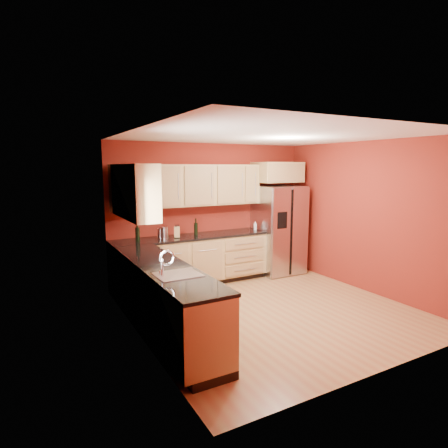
% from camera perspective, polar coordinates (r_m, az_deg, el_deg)
% --- Properties ---
extents(floor, '(4.00, 4.00, 0.00)m').
position_cam_1_polar(floor, '(5.90, 7.06, -12.82)').
color(floor, '#A0673E').
rests_on(floor, ground).
extents(ceiling, '(4.00, 4.00, 0.00)m').
position_cam_1_polar(ceiling, '(5.51, 7.58, 13.21)').
color(ceiling, white).
rests_on(ceiling, wall_back).
extents(wall_back, '(4.00, 0.04, 2.60)m').
position_cam_1_polar(wall_back, '(7.26, -2.01, 1.91)').
color(wall_back, maroon).
rests_on(wall_back, floor).
extents(wall_front, '(4.00, 0.04, 2.60)m').
position_cam_1_polar(wall_front, '(4.14, 23.82, -4.04)').
color(wall_front, maroon).
rests_on(wall_front, floor).
extents(wall_left, '(0.04, 4.00, 2.60)m').
position_cam_1_polar(wall_left, '(4.69, -12.90, -2.10)').
color(wall_left, maroon).
rests_on(wall_left, floor).
extents(wall_right, '(0.04, 4.00, 2.60)m').
position_cam_1_polar(wall_right, '(6.92, 20.84, 1.00)').
color(wall_right, maroon).
rests_on(wall_right, floor).
extents(base_cabinets_back, '(2.90, 0.60, 0.88)m').
position_cam_1_polar(base_cabinets_back, '(6.92, -4.93, -5.71)').
color(base_cabinets_back, tan).
rests_on(base_cabinets_back, floor).
extents(base_cabinets_left, '(0.60, 2.80, 0.88)m').
position_cam_1_polar(base_cabinets_left, '(5.00, -9.19, -11.53)').
color(base_cabinets_left, tan).
rests_on(base_cabinets_left, floor).
extents(countertop_back, '(2.90, 0.62, 0.04)m').
position_cam_1_polar(countertop_back, '(6.81, -4.95, -1.98)').
color(countertop_back, black).
rests_on(countertop_back, base_cabinets_back).
extents(countertop_left, '(0.62, 2.80, 0.04)m').
position_cam_1_polar(countertop_left, '(4.87, -9.21, -6.42)').
color(countertop_left, black).
rests_on(countertop_left, base_cabinets_left).
extents(upper_cabinets_back, '(2.30, 0.33, 0.75)m').
position_cam_1_polar(upper_cabinets_back, '(6.95, -3.26, 5.94)').
color(upper_cabinets_back, tan).
rests_on(upper_cabinets_back, wall_back).
extents(upper_cabinets_left, '(0.33, 1.35, 0.75)m').
position_cam_1_polar(upper_cabinets_left, '(5.36, -13.54, 4.88)').
color(upper_cabinets_left, tan).
rests_on(upper_cabinets_left, wall_left).
extents(corner_upper_cabinet, '(0.67, 0.67, 0.75)m').
position_cam_1_polar(corner_upper_cabinet, '(6.31, -14.37, 5.40)').
color(corner_upper_cabinet, tan).
rests_on(corner_upper_cabinet, wall_back).
extents(over_fridge_cabinet, '(0.92, 0.60, 0.40)m').
position_cam_1_polar(over_fridge_cabinet, '(7.66, 8.13, 7.81)').
color(over_fridge_cabinet, tan).
rests_on(over_fridge_cabinet, wall_back).
extents(refrigerator, '(0.90, 0.75, 1.78)m').
position_cam_1_polar(refrigerator, '(7.71, 8.28, -0.85)').
color(refrigerator, '#B0AFB4').
rests_on(refrigerator, floor).
extents(window, '(0.03, 0.90, 1.00)m').
position_cam_1_polar(window, '(4.18, -10.87, 0.14)').
color(window, white).
rests_on(window, wall_left).
extents(sink_faucet, '(0.50, 0.42, 0.30)m').
position_cam_1_polar(sink_faucet, '(4.37, -7.05, -5.82)').
color(sink_faucet, silver).
rests_on(sink_faucet, countertop_left).
extents(canister_left, '(0.14, 0.14, 0.18)m').
position_cam_1_polar(canister_left, '(6.63, -9.63, -1.42)').
color(canister_left, '#B0AFB4').
rests_on(canister_left, countertop_back).
extents(canister_right, '(0.13, 0.13, 0.21)m').
position_cam_1_polar(canister_right, '(6.57, -9.08, -1.36)').
color(canister_right, '#B0AFB4').
rests_on(canister_right, countertop_back).
extents(wine_bottle_a, '(0.10, 0.10, 0.34)m').
position_cam_1_polar(wine_bottle_a, '(6.37, -13.06, -1.20)').
color(wine_bottle_a, black).
rests_on(wine_bottle_a, countertop_back).
extents(wine_bottle_b, '(0.09, 0.09, 0.31)m').
position_cam_1_polar(wine_bottle_b, '(6.88, -4.31, -0.41)').
color(wine_bottle_b, black).
rests_on(wine_bottle_b, countertop_back).
extents(knife_block, '(0.12, 0.12, 0.19)m').
position_cam_1_polar(knife_block, '(6.66, -7.19, -1.23)').
color(knife_block, tan).
rests_on(knife_block, countertop_back).
extents(soap_dispenser, '(0.06, 0.06, 0.17)m').
position_cam_1_polar(soap_dispenser, '(7.40, 4.78, -0.30)').
color(soap_dispenser, white).
rests_on(soap_dispenser, countertop_back).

